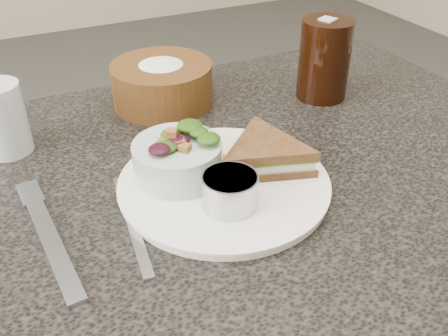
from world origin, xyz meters
TOP-DOWN VIEW (x-y plane):
  - dinner_plate at (-0.00, -0.01)m, footprint 0.26×0.26m
  - sandwich at (0.06, -0.01)m, footprint 0.18×0.18m
  - salad_bowl at (-0.05, 0.02)m, footprint 0.14×0.14m
  - dressing_ramekin at (-0.02, -0.06)m, footprint 0.07×0.07m
  - orange_wedge at (-0.00, 0.04)m, footprint 0.08×0.08m
  - fork at (-0.21, -0.02)m, footprint 0.03×0.20m
  - knife at (-0.13, -0.03)m, footprint 0.03×0.18m
  - bread_basket at (0.01, 0.24)m, footprint 0.21×0.21m
  - cola_glass at (0.26, 0.15)m, footprint 0.09×0.09m
  - water_glass at (-0.23, 0.20)m, footprint 0.07×0.07m

SIDE VIEW (x-z plane):
  - knife at x=-0.13m, z-range 0.75..0.75m
  - fork at x=-0.21m, z-range 0.75..0.76m
  - dinner_plate at x=0.00m, z-range 0.75..0.76m
  - orange_wedge at x=0.00m, z-range 0.76..0.79m
  - sandwich at x=0.06m, z-range 0.76..0.80m
  - dressing_ramekin at x=-0.02m, z-range 0.76..0.80m
  - salad_bowl at x=-0.05m, z-range 0.76..0.82m
  - bread_basket at x=0.01m, z-range 0.75..0.84m
  - water_glass at x=-0.23m, z-range 0.75..0.85m
  - cola_glass at x=0.26m, z-range 0.75..0.89m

